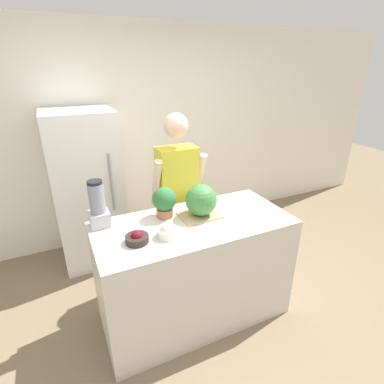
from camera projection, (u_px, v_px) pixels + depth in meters
name	position (u px, v px, depth m)	size (l,w,h in m)	color
ground_plane	(213.00, 343.00, 2.50)	(14.00, 14.00, 0.00)	#7F6B51
wall_back	(135.00, 137.00, 3.71)	(8.00, 0.06, 2.60)	white
counter_island	(194.00, 270.00, 2.62)	(1.61, 0.75, 0.96)	beige
refrigerator	(88.00, 190.00, 3.30)	(0.70, 0.69, 1.72)	white
person	(178.00, 198.00, 2.98)	(0.52, 0.27, 1.74)	#333338
cutting_board	(200.00, 215.00, 2.52)	(0.33, 0.26, 0.01)	tan
watermelon	(201.00, 200.00, 2.47)	(0.26, 0.26, 0.26)	#3D7F3D
bowl_cherries	(137.00, 238.00, 2.14)	(0.17, 0.17, 0.09)	#2D231E
bowl_cream	(167.00, 231.00, 2.20)	(0.15, 0.15, 0.11)	white
blender	(98.00, 206.00, 2.31)	(0.15, 0.15, 0.38)	#B7B7BC
potted_plant	(164.00, 201.00, 2.46)	(0.20, 0.20, 0.26)	#996647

